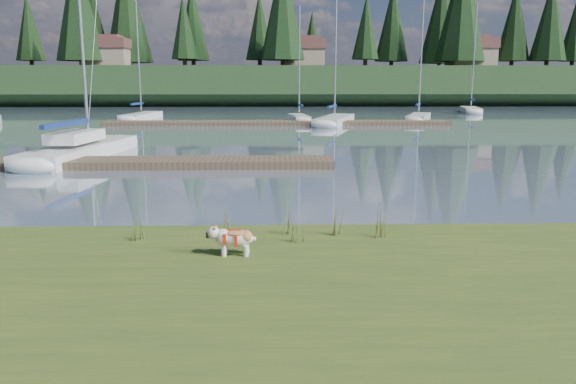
{
  "coord_description": "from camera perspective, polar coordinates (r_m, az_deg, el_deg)",
  "views": [
    {
      "loc": [
        1.69,
        -12.77,
        3.28
      ],
      "look_at": [
        2.0,
        -0.5,
        0.84
      ],
      "focal_mm": 35.0,
      "sensor_mm": 36.0,
      "label": 1
    }
  ],
  "objects": [
    {
      "name": "house_2",
      "position": [
        86.63,
        18.1,
        13.34
      ],
      "size": [
        6.3,
        5.3,
        4.65
      ],
      "color": "gray",
      "rests_on": "ridge"
    },
    {
      "name": "weed_5",
      "position": [
        10.78,
        9.6,
        -3.09
      ],
      "size": [
        0.17,
        0.14,
        0.7
      ],
      "color": "#475B23",
      "rests_on": "bank"
    },
    {
      "name": "house_0",
      "position": [
        86.19,
        -17.93,
        13.36
      ],
      "size": [
        6.3,
        5.3,
        4.65
      ],
      "color": "gray",
      "rests_on": "ridge"
    },
    {
      "name": "ground",
      "position": [
        42.93,
        -3.75,
        6.8
      ],
      "size": [
        200.0,
        200.0,
        0.0
      ],
      "primitive_type": "plane",
      "color": "slate",
      "rests_on": "ground"
    },
    {
      "name": "sailboat_bg_3",
      "position": [
        45.0,
        4.94,
        7.4
      ],
      "size": [
        4.42,
        9.53,
        13.64
      ],
      "rotation": [
        0.0,
        0.0,
        1.28
      ],
      "color": "silver",
      "rests_on": "ground"
    },
    {
      "name": "ridge",
      "position": [
        85.79,
        -2.65,
        10.68
      ],
      "size": [
        200.0,
        20.0,
        5.0
      ],
      "primitive_type": "cube",
      "color": "black",
      "rests_on": "ground"
    },
    {
      "name": "dock_far",
      "position": [
        42.89,
        -1.07,
        7.02
      ],
      "size": [
        26.0,
        2.2,
        0.3
      ],
      "primitive_type": "cube",
      "color": "#4C3D2C",
      "rests_on": "ground"
    },
    {
      "name": "weed_3",
      "position": [
        10.87,
        -15.24,
        -3.45
      ],
      "size": [
        0.17,
        0.14,
        0.6
      ],
      "color": "#475B23",
      "rests_on": "bank"
    },
    {
      "name": "conifer_2",
      "position": [
        85.68,
        -20.6,
        17.4
      ],
      "size": [
        6.6,
        6.6,
        16.05
      ],
      "color": "#382619",
      "rests_on": "ridge"
    },
    {
      "name": "sailboat_bg_1",
      "position": [
        51.07,
        -14.4,
        7.55
      ],
      "size": [
        2.41,
        8.01,
        11.77
      ],
      "rotation": [
        0.0,
        0.0,
        1.46
      ],
      "color": "silver",
      "rests_on": "ground"
    },
    {
      "name": "weed_0",
      "position": [
        10.91,
        -6.33,
        -3.15
      ],
      "size": [
        0.17,
        0.14,
        0.56
      ],
      "color": "#475B23",
      "rests_on": "bank"
    },
    {
      "name": "dock_near",
      "position": [
        22.72,
        -15.98,
        2.86
      ],
      "size": [
        16.0,
        2.0,
        0.3
      ],
      "primitive_type": "cube",
      "color": "#4C3D2C",
      "rests_on": "ground"
    },
    {
      "name": "weed_2",
      "position": [
        10.86,
        5.13,
        -2.84
      ],
      "size": [
        0.17,
        0.14,
        0.71
      ],
      "color": "#475B23",
      "rests_on": "bank"
    },
    {
      "name": "conifer_4",
      "position": [
        79.39,
        -0.55,
        18.31
      ],
      "size": [
        6.16,
        6.16,
        15.1
      ],
      "color": "#382619",
      "rests_on": "ridge"
    },
    {
      "name": "sailboat_bg_4",
      "position": [
        48.89,
        13.2,
        7.46
      ],
      "size": [
        3.8,
        7.22,
        10.67
      ],
      "rotation": [
        0.0,
        0.0,
        1.22
      ],
      "color": "silver",
      "rests_on": "ground"
    },
    {
      "name": "sailboat_main",
      "position": [
        26.84,
        -19.61,
        4.45
      ],
      "size": [
        2.94,
        9.86,
        13.88
      ],
      "rotation": [
        0.0,
        0.0,
        1.46
      ],
      "color": "silver",
      "rests_on": "ground"
    },
    {
      "name": "house_1",
      "position": [
        83.98,
        1.51,
        13.96
      ],
      "size": [
        6.3,
        5.3,
        4.65
      ],
      "color": "gray",
      "rests_on": "ridge"
    },
    {
      "name": "conifer_3",
      "position": [
        85.99,
        -9.7,
        16.7
      ],
      "size": [
        4.84,
        4.84,
        12.25
      ],
      "color": "#382619",
      "rests_on": "ridge"
    },
    {
      "name": "weed_1",
      "position": [
        10.9,
        0.23,
        -3.01
      ],
      "size": [
        0.17,
        0.14,
        0.59
      ],
      "color": "#475B23",
      "rests_on": "bank"
    },
    {
      "name": "conifer_6",
      "position": [
        85.62,
        17.29,
        17.91
      ],
      "size": [
        7.04,
        7.04,
        17.0
      ],
      "color": "#382619",
      "rests_on": "ridge"
    },
    {
      "name": "conifer_7",
      "position": [
        93.39,
        25.09,
        15.67
      ],
      "size": [
        5.28,
        5.28,
        13.2
      ],
      "color": "#382619",
      "rests_on": "ridge"
    },
    {
      "name": "bulldog",
      "position": [
        9.64,
        -5.54,
        -4.6
      ],
      "size": [
        0.82,
        0.37,
        0.49
      ],
      "rotation": [
        0.0,
        0.0,
        3.11
      ],
      "color": "silver",
      "rests_on": "bank"
    },
    {
      "name": "weed_4",
      "position": [
        10.38,
        1.01,
        -4.09
      ],
      "size": [
        0.17,
        0.14,
        0.45
      ],
      "color": "#475B23",
      "rests_on": "bank"
    },
    {
      "name": "sailboat_bg_5",
      "position": [
        63.21,
        18.0,
        7.98
      ],
      "size": [
        3.28,
        8.05,
        11.31
      ],
      "rotation": [
        0.0,
        0.0,
        1.35
      ],
      "color": "silver",
      "rests_on": "ground"
    },
    {
      "name": "mud_lip",
      "position": [
        11.74,
        -9.72,
        -4.81
      ],
      "size": [
        60.0,
        0.5,
        0.14
      ],
      "primitive_type": "cube",
      "color": "#33281C",
      "rests_on": "ground"
    },
    {
      "name": "bank",
      "position": [
        7.64,
        -14.5,
        -13.14
      ],
      "size": [
        60.0,
        9.0,
        0.35
      ],
      "primitive_type": "cube",
      "color": "#40511C",
      "rests_on": "ground"
    },
    {
      "name": "conifer_5",
      "position": [
        84.17,
        7.95,
        16.25
      ],
      "size": [
        3.96,
        3.96,
        10.35
      ],
      "color": "#382619",
      "rests_on": "ridge"
    },
    {
      "name": "sailboat_bg_2",
      "position": [
        46.54,
        1.05,
        7.58
      ],
      "size": [
        1.74,
        6.05,
        9.19
      ],
      "rotation": [
        0.0,
        0.0,
        1.67
      ],
      "color": "silver",
      "rests_on": "ground"
    }
  ]
}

